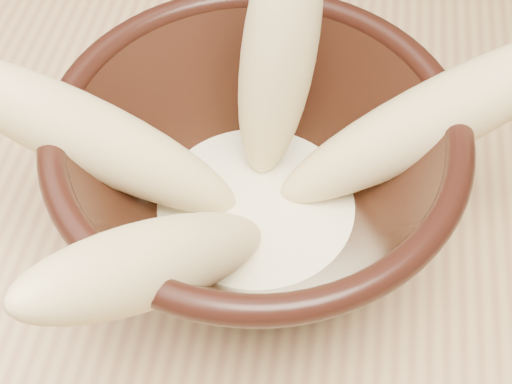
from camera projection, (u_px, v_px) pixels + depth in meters
table at (81, 278)px, 0.56m from camera, size 1.20×0.80×0.75m
bowl at (256, 181)px, 0.42m from camera, size 0.24×0.24×0.13m
milk_puddle at (256, 211)px, 0.45m from camera, size 0.13×0.13×0.02m
banana_upright at (278, 54)px, 0.41m from camera, size 0.07×0.09×0.18m
banana_left at (98, 140)px, 0.40m from camera, size 0.18×0.07×0.15m
banana_right at (427, 122)px, 0.41m from camera, size 0.19×0.09×0.16m
banana_front at (160, 261)px, 0.35m from camera, size 0.13×0.17×0.15m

